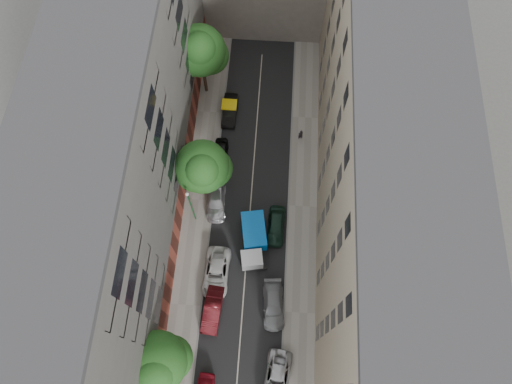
# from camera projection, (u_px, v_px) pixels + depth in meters

# --- Properties ---
(ground) EXTENTS (120.00, 120.00, 0.00)m
(ground) POSITION_uv_depth(u_px,v_px,m) (251.00, 203.00, 48.33)
(ground) COLOR #4C4C49
(ground) RESTS_ON ground
(road_surface) EXTENTS (8.00, 44.00, 0.02)m
(road_surface) POSITION_uv_depth(u_px,v_px,m) (251.00, 203.00, 48.32)
(road_surface) COLOR black
(road_surface) RESTS_ON ground
(sidewalk_left) EXTENTS (3.00, 44.00, 0.15)m
(sidewalk_left) POSITION_uv_depth(u_px,v_px,m) (199.00, 200.00, 48.41)
(sidewalk_left) COLOR gray
(sidewalk_left) RESTS_ON ground
(sidewalk_right) EXTENTS (3.00, 44.00, 0.15)m
(sidewalk_right) POSITION_uv_depth(u_px,v_px,m) (303.00, 206.00, 48.12)
(sidewalk_right) COLOR gray
(sidewalk_right) RESTS_ON ground
(building_left) EXTENTS (8.00, 44.00, 20.00)m
(building_left) POSITION_uv_depth(u_px,v_px,m) (123.00, 153.00, 39.43)
(building_left) COLOR #514E4C
(building_left) RESTS_ON ground
(building_right) EXTENTS (8.00, 44.00, 20.00)m
(building_right) POSITION_uv_depth(u_px,v_px,m) (378.00, 168.00, 38.85)
(building_right) COLOR tan
(building_right) RESTS_ON ground
(tarp_truck) EXTENTS (3.08, 5.86, 2.56)m
(tarp_truck) POSITION_uv_depth(u_px,v_px,m) (253.00, 240.00, 45.28)
(tarp_truck) COLOR black
(tarp_truck) RESTS_ON ground
(car_left_1) EXTENTS (1.95, 4.66, 1.50)m
(car_left_1) POSITION_uv_depth(u_px,v_px,m) (213.00, 310.00, 43.23)
(car_left_1) COLOR #4F0F14
(car_left_1) RESTS_ON ground
(car_left_2) EXTENTS (2.56, 5.31, 1.46)m
(car_left_2) POSITION_uv_depth(u_px,v_px,m) (216.00, 273.00, 44.66)
(car_left_2) COLOR silver
(car_left_2) RESTS_ON ground
(car_left_3) EXTENTS (2.35, 4.99, 1.41)m
(car_left_3) POSITION_uv_depth(u_px,v_px,m) (216.00, 201.00, 47.70)
(car_left_3) COLOR #B5B5BA
(car_left_3) RESTS_ON ground
(car_left_4) EXTENTS (1.81, 3.89, 1.29)m
(car_left_4) POSITION_uv_depth(u_px,v_px,m) (221.00, 154.00, 49.96)
(car_left_4) COLOR black
(car_left_4) RESTS_ON ground
(car_left_5) EXTENTS (1.57, 4.43, 1.46)m
(car_left_5) POSITION_uv_depth(u_px,v_px,m) (230.00, 110.00, 52.07)
(car_left_5) COLOR black
(car_left_5) RESTS_ON ground
(car_right_0) EXTENTS (2.85, 5.22, 1.39)m
(car_right_0) POSITION_uv_depth(u_px,v_px,m) (277.00, 378.00, 40.91)
(car_right_0) COLOR #B4B5B9
(car_right_0) RESTS_ON ground
(car_right_1) EXTENTS (2.39, 5.00, 1.41)m
(car_right_1) POSITION_uv_depth(u_px,v_px,m) (273.00, 305.00, 43.45)
(car_right_1) COLOR gray
(car_right_1) RESTS_ON ground
(car_right_2) EXTENTS (1.95, 4.49, 1.51)m
(car_right_2) POSITION_uv_depth(u_px,v_px,m) (276.00, 226.00, 46.54)
(car_right_2) COLOR #142E22
(car_right_2) RESTS_ON ground
(tree_near) EXTENTS (5.35, 5.08, 8.29)m
(tree_near) POSITION_uv_depth(u_px,v_px,m) (158.00, 364.00, 36.78)
(tree_near) COLOR #382619
(tree_near) RESTS_ON sidewalk_left
(tree_mid) EXTENTS (5.45, 5.20, 8.83)m
(tree_mid) POSITION_uv_depth(u_px,v_px,m) (203.00, 168.00, 43.25)
(tree_mid) COLOR #382619
(tree_mid) RESTS_ON sidewalk_left
(tree_far) EXTENTS (5.68, 5.46, 9.90)m
(tree_far) POSITION_uv_depth(u_px,v_px,m) (201.00, 53.00, 47.67)
(tree_far) COLOR #382619
(tree_far) RESTS_ON sidewalk_left
(lamp_post) EXTENTS (0.36, 0.36, 6.71)m
(lamp_post) POSITION_uv_depth(u_px,v_px,m) (191.00, 204.00, 43.72)
(lamp_post) COLOR #1B5F2C
(lamp_post) RESTS_ON sidewalk_left
(pedestrian) EXTENTS (0.68, 0.58, 1.58)m
(pedestrian) POSITION_uv_depth(u_px,v_px,m) (301.00, 135.00, 50.56)
(pedestrian) COLOR black
(pedestrian) RESTS_ON sidewalk_right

